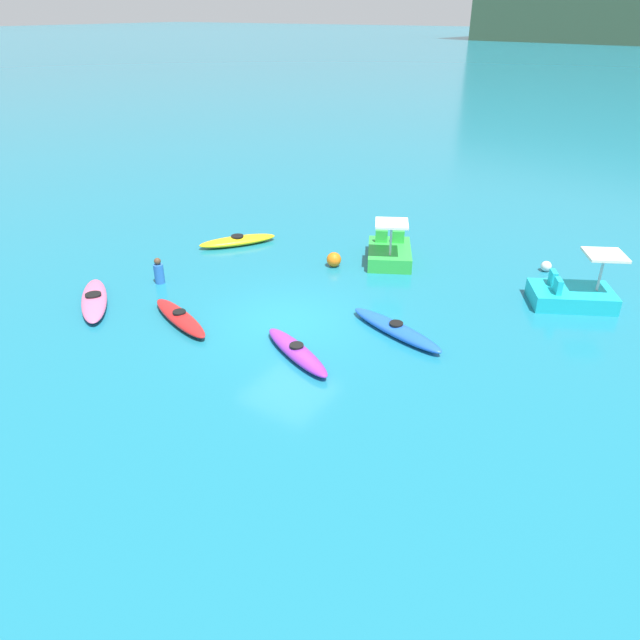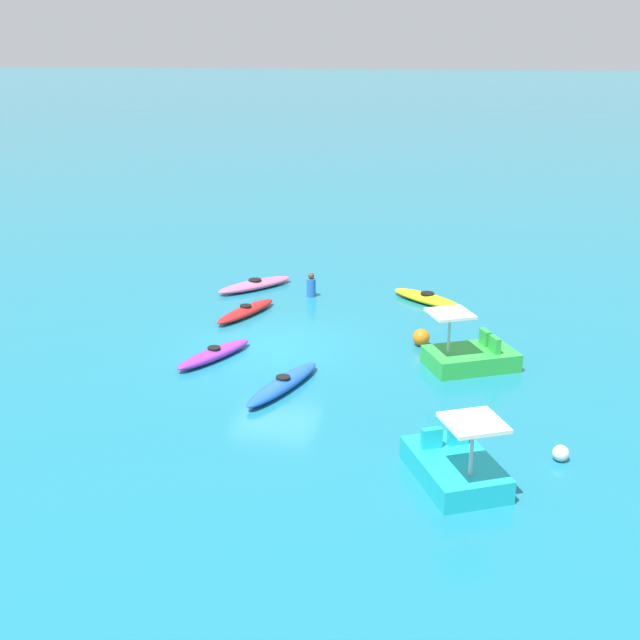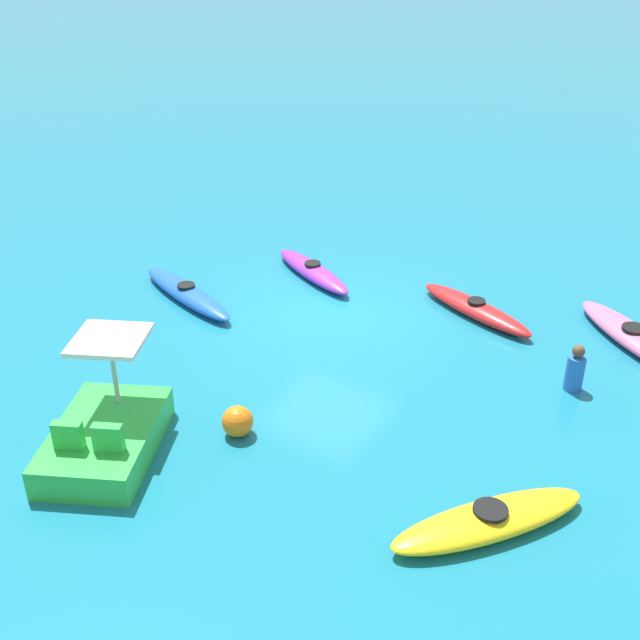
% 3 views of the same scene
% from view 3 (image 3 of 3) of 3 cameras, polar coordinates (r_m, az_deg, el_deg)
% --- Properties ---
extents(ground_plane, '(600.00, 600.00, 0.00)m').
position_cam_3_polar(ground_plane, '(16.11, 0.52, 0.31)').
color(ground_plane, '#19728C').
extents(kayak_red, '(2.96, 1.57, 0.37)m').
position_cam_3_polar(kayak_red, '(16.36, 11.43, 0.81)').
color(kayak_red, red).
rests_on(kayak_red, ground_plane).
extents(kayak_blue, '(3.30, 1.56, 0.37)m').
position_cam_3_polar(kayak_blue, '(16.96, -9.82, 1.98)').
color(kayak_blue, blue).
rests_on(kayak_blue, ground_plane).
extents(kayak_pink, '(2.90, 2.58, 0.37)m').
position_cam_3_polar(kayak_pink, '(16.18, 22.11, -1.14)').
color(kayak_pink, pink).
rests_on(kayak_pink, ground_plane).
extents(kayak_yellow, '(2.33, 2.85, 0.37)m').
position_cam_3_polar(kayak_yellow, '(11.06, 12.39, -14.25)').
color(kayak_yellow, yellow).
rests_on(kayak_yellow, ground_plane).
extents(kayak_purple, '(2.82, 1.74, 0.37)m').
position_cam_3_polar(kayak_purple, '(17.77, -0.55, 3.65)').
color(kayak_purple, purple).
rests_on(kayak_purple, ground_plane).
extents(pedal_boat_green, '(2.43, 2.82, 1.68)m').
position_cam_3_polar(pedal_boat_green, '(12.47, -15.60, -8.17)').
color(pedal_boat_green, green).
rests_on(pedal_boat_green, ground_plane).
extents(buoy_orange, '(0.51, 0.51, 0.51)m').
position_cam_3_polar(buoy_orange, '(12.52, -6.12, -7.45)').
color(buoy_orange, orange).
rests_on(buoy_orange, ground_plane).
extents(person_near_shore, '(0.42, 0.42, 0.88)m').
position_cam_3_polar(person_near_shore, '(14.21, 18.34, -3.54)').
color(person_near_shore, blue).
rests_on(person_near_shore, ground_plane).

